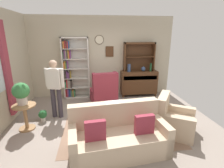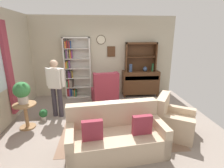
% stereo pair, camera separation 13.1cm
% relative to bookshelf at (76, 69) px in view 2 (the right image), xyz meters
% --- Properties ---
extents(ground_plane, '(5.40, 4.60, 0.02)m').
position_rel_bookshelf_xyz_m(ground_plane, '(1.02, -1.94, -1.02)').
color(ground_plane, gray).
extents(wall_back, '(5.00, 0.09, 2.80)m').
position_rel_bookshelf_xyz_m(wall_back, '(1.02, 0.19, 0.39)').
color(wall_back, '#BCB299').
rests_on(wall_back, ground_plane).
extents(area_rug, '(2.62, 2.06, 0.01)m').
position_rel_bookshelf_xyz_m(area_rug, '(1.22, -2.24, -1.01)').
color(area_rug, '#846651').
rests_on(area_rug, ground_plane).
extents(bookshelf, '(0.90, 0.30, 2.10)m').
position_rel_bookshelf_xyz_m(bookshelf, '(0.00, 0.00, 0.00)').
color(bookshelf, silver).
rests_on(bookshelf, ground_plane).
extents(sideboard, '(1.30, 0.45, 0.92)m').
position_rel_bookshelf_xyz_m(sideboard, '(2.31, -0.08, -0.50)').
color(sideboard, '#4C2D19').
rests_on(sideboard, ground_plane).
extents(sideboard_hutch, '(1.10, 0.26, 1.00)m').
position_rel_bookshelf_xyz_m(sideboard_hutch, '(2.31, 0.02, 0.55)').
color(sideboard_hutch, '#4C2D19').
rests_on(sideboard_hutch, sideboard).
extents(vase_tall, '(0.11, 0.11, 0.27)m').
position_rel_bookshelf_xyz_m(vase_tall, '(1.92, -0.16, 0.04)').
color(vase_tall, '#33476B').
rests_on(vase_tall, sideboard).
extents(vase_round, '(0.15, 0.15, 0.17)m').
position_rel_bookshelf_xyz_m(vase_round, '(2.44, -0.15, -0.01)').
color(vase_round, '#33476B').
rests_on(vase_round, sideboard).
extents(bottle_wine, '(0.07, 0.07, 0.28)m').
position_rel_bookshelf_xyz_m(bottle_wine, '(2.70, -0.17, 0.05)').
color(bottle_wine, '#194223').
rests_on(bottle_wine, sideboard).
extents(couch_floral, '(1.88, 1.05, 0.90)m').
position_rel_bookshelf_xyz_m(couch_floral, '(1.07, -3.11, -0.70)').
color(couch_floral, '#C6AD8E').
rests_on(couch_floral, ground_plane).
extents(armchair_floral, '(1.06, 1.05, 0.88)m').
position_rel_bookshelf_xyz_m(armchair_floral, '(2.42, -2.64, -0.72)').
color(armchair_floral, '#C6AD8E').
rests_on(armchair_floral, ground_plane).
extents(wingback_chair, '(0.90, 0.92, 1.05)m').
position_rel_bookshelf_xyz_m(wingback_chair, '(0.99, -0.69, -0.63)').
color(wingback_chair, maroon).
rests_on(wingback_chair, ground_plane).
extents(plant_stand, '(0.52, 0.52, 0.61)m').
position_rel_bookshelf_xyz_m(plant_stand, '(-0.96, -2.07, -0.63)').
color(plant_stand, '#997047').
rests_on(plant_stand, ground_plane).
extents(potted_plant_large, '(0.38, 0.38, 0.52)m').
position_rel_bookshelf_xyz_m(potted_plant_large, '(-1.00, -2.03, -0.09)').
color(potted_plant_large, beige).
rests_on(potted_plant_large, plant_stand).
extents(potted_plant_small, '(0.21, 0.21, 0.29)m').
position_rel_bookshelf_xyz_m(potted_plant_small, '(-0.68, -1.72, -0.84)').
color(potted_plant_small, beige).
rests_on(potted_plant_small, ground_plane).
extents(person_reading, '(0.52, 0.29, 1.56)m').
position_rel_bookshelf_xyz_m(person_reading, '(-0.35, -1.52, -0.10)').
color(person_reading, '#38333D').
rests_on(person_reading, ground_plane).
extents(coffee_table, '(0.80, 0.50, 0.42)m').
position_rel_bookshelf_xyz_m(coffee_table, '(1.02, -2.41, -0.66)').
color(coffee_table, '#4C2D19').
rests_on(coffee_table, ground_plane).
extents(book_stack, '(0.21, 0.15, 0.07)m').
position_rel_bookshelf_xyz_m(book_stack, '(1.11, -2.35, -0.56)').
color(book_stack, '#723F7F').
rests_on(book_stack, coffee_table).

